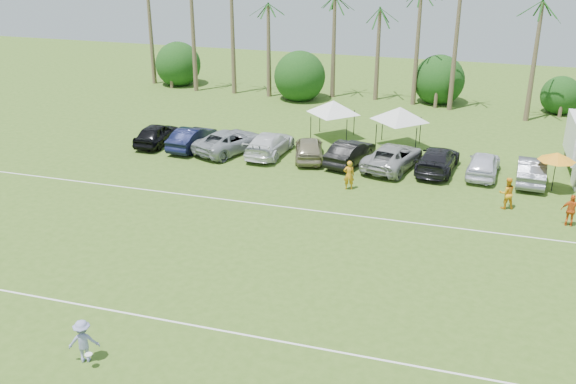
# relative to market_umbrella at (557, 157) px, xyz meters

# --- Properties ---
(ground) EXTENTS (120.00, 120.00, 0.00)m
(ground) POSITION_rel_market_umbrella_xyz_m (-14.25, -20.85, -2.14)
(ground) COLOR #3D5D1C
(ground) RESTS_ON ground
(field_lines) EXTENTS (80.00, 12.10, 0.01)m
(field_lines) POSITION_rel_market_umbrella_xyz_m (-14.25, -12.85, -2.13)
(field_lines) COLOR white
(field_lines) RESTS_ON ground
(palm_tree_0) EXTENTS (2.40, 2.40, 8.90)m
(palm_tree_0) POSITION_rel_market_umbrella_xyz_m (-36.25, 17.15, 5.34)
(palm_tree_0) COLOR brown
(palm_tree_0) RESTS_ON ground
(palm_tree_4) EXTENTS (2.40, 2.40, 8.90)m
(palm_tree_4) POSITION_rel_market_umbrella_xyz_m (-18.25, 17.15, 5.34)
(palm_tree_4) COLOR brown
(palm_tree_4) RESTS_ON ground
(palm_tree_5) EXTENTS (2.40, 2.40, 9.90)m
(palm_tree_5) POSITION_rel_market_umbrella_xyz_m (-14.25, 17.15, 6.21)
(palm_tree_5) COLOR brown
(palm_tree_5) RESTS_ON ground
(palm_tree_8) EXTENTS (2.40, 2.40, 8.90)m
(palm_tree_8) POSITION_rel_market_umbrella_xyz_m (-1.25, 17.15, 5.34)
(palm_tree_8) COLOR brown
(palm_tree_8) RESTS_ON ground
(bush_tree_0) EXTENTS (4.00, 4.00, 4.00)m
(bush_tree_0) POSITION_rel_market_umbrella_xyz_m (-33.25, 18.15, -0.34)
(bush_tree_0) COLOR brown
(bush_tree_0) RESTS_ON ground
(bush_tree_1) EXTENTS (4.00, 4.00, 4.00)m
(bush_tree_1) POSITION_rel_market_umbrella_xyz_m (-20.25, 18.15, -0.34)
(bush_tree_1) COLOR brown
(bush_tree_1) RESTS_ON ground
(bush_tree_2) EXTENTS (4.00, 4.00, 4.00)m
(bush_tree_2) POSITION_rel_market_umbrella_xyz_m (-8.25, 18.15, -0.34)
(bush_tree_2) COLOR brown
(bush_tree_2) RESTS_ON ground
(bush_tree_3) EXTENTS (4.00, 4.00, 4.00)m
(bush_tree_3) POSITION_rel_market_umbrella_xyz_m (1.75, 18.15, -0.34)
(bush_tree_3) COLOR brown
(bush_tree_3) RESTS_ON ground
(sideline_player_a) EXTENTS (0.74, 0.60, 1.77)m
(sideline_player_a) POSITION_rel_market_umbrella_xyz_m (-11.52, -3.22, -1.25)
(sideline_player_a) COLOR orange
(sideline_player_a) RESTS_ON ground
(sideline_player_b) EXTENTS (1.04, 0.92, 1.80)m
(sideline_player_b) POSITION_rel_market_umbrella_xyz_m (-2.64, -3.43, -1.24)
(sideline_player_b) COLOR orange
(sideline_player_b) RESTS_ON ground
(sideline_player_c) EXTENTS (1.03, 0.50, 1.72)m
(sideline_player_c) POSITION_rel_market_umbrella_xyz_m (0.52, -4.82, -1.28)
(sideline_player_c) COLOR #D65817
(sideline_player_c) RESTS_ON ground
(canopy_tent_left) EXTENTS (4.08, 4.08, 3.31)m
(canopy_tent_left) POSITION_rel_market_umbrella_xyz_m (-14.72, 6.19, 0.69)
(canopy_tent_left) COLOR black
(canopy_tent_left) RESTS_ON ground
(canopy_tent_right) EXTENTS (4.21, 4.21, 3.41)m
(canopy_tent_right) POSITION_rel_market_umbrella_xyz_m (-9.82, 5.47, 0.78)
(canopy_tent_right) COLOR black
(canopy_tent_right) RESTS_ON ground
(market_umbrella) EXTENTS (2.14, 2.14, 2.39)m
(market_umbrella) POSITION_rel_market_umbrella_xyz_m (0.00, 0.00, 0.00)
(market_umbrella) COLOR black
(market_umbrella) RESTS_ON ground
(frisbee_player) EXTENTS (1.24, 1.01, 1.67)m
(frisbee_player) POSITION_rel_market_umbrella_xyz_m (-17.11, -21.98, -1.31)
(frisbee_player) COLOR #888BC1
(frisbee_player) RESTS_ON ground
(parked_car_0) EXTENTS (1.86, 4.54, 1.54)m
(parked_car_0) POSITION_rel_market_umbrella_xyz_m (-26.37, 1.10, -1.37)
(parked_car_0) COLOR black
(parked_car_0) RESTS_ON ground
(parked_car_1) EXTENTS (1.98, 4.79, 1.54)m
(parked_car_1) POSITION_rel_market_umbrella_xyz_m (-23.57, 0.99, -1.37)
(parked_car_1) COLOR black
(parked_car_1) RESTS_ON ground
(parked_car_2) EXTENTS (4.41, 6.10, 1.54)m
(parked_car_2) POSITION_rel_market_umbrella_xyz_m (-20.77, 1.12, -1.37)
(parked_car_2) COLOR #94989E
(parked_car_2) RESTS_ON ground
(parked_car_3) EXTENTS (2.42, 5.41, 1.54)m
(parked_car_3) POSITION_rel_market_umbrella_xyz_m (-17.97, 1.35, -1.37)
(parked_car_3) COLOR white
(parked_car_3) RESTS_ON ground
(parked_car_4) EXTENTS (2.97, 4.85, 1.54)m
(parked_car_4) POSITION_rel_market_umbrella_xyz_m (-15.17, 1.24, -1.37)
(parked_car_4) COLOR gray
(parked_car_4) RESTS_ON ground
(parked_car_5) EXTENTS (2.70, 4.93, 1.54)m
(parked_car_5) POSITION_rel_market_umbrella_xyz_m (-12.37, 1.17, -1.37)
(parked_car_5) COLOR black
(parked_car_5) RESTS_ON ground
(parked_car_6) EXTENTS (3.79, 5.99, 1.54)m
(parked_car_6) POSITION_rel_market_umbrella_xyz_m (-9.57, 1.16, -1.37)
(parked_car_6) COLOR #979797
(parked_car_6) RESTS_ON ground
(parked_car_7) EXTENTS (2.72, 5.51, 1.54)m
(parked_car_7) POSITION_rel_market_umbrella_xyz_m (-6.77, 1.45, -1.37)
(parked_car_7) COLOR black
(parked_car_7) RESTS_ON ground
(parked_car_8) EXTENTS (2.19, 4.66, 1.54)m
(parked_car_8) POSITION_rel_market_umbrella_xyz_m (-3.97, 1.43, -1.37)
(parked_car_8) COLOR silver
(parked_car_8) RESTS_ON ground
(parked_car_9) EXTENTS (1.86, 4.75, 1.54)m
(parked_car_9) POSITION_rel_market_umbrella_xyz_m (-1.17, 1.14, -1.37)
(parked_car_9) COLOR slate
(parked_car_9) RESTS_ON ground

